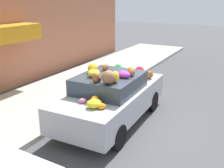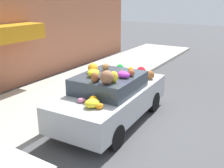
{
  "view_description": "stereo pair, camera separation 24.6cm",
  "coord_description": "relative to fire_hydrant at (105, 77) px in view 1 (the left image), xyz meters",
  "views": [
    {
      "loc": [
        -5.94,
        -3.2,
        3.34
      ],
      "look_at": [
        0.0,
        0.07,
        1.11
      ],
      "focal_mm": 42.0,
      "sensor_mm": 36.0,
      "label": 1
    },
    {
      "loc": [
        -5.82,
        -3.41,
        3.34
      ],
      "look_at": [
        0.0,
        0.07,
        1.11
      ],
      "focal_mm": 42.0,
      "sensor_mm": 36.0,
      "label": 2
    }
  ],
  "objects": [
    {
      "name": "ground_plane",
      "position": [
        -2.25,
        -1.61,
        -0.48
      ],
      "size": [
        60.0,
        60.0,
        0.0
      ],
      "primitive_type": "plane",
      "color": "#4C4C4F"
    },
    {
      "name": "sidewalk_curb",
      "position": [
        -2.25,
        1.09,
        -0.41
      ],
      "size": [
        24.0,
        3.2,
        0.14
      ],
      "color": "#B2ADA3",
      "rests_on": "ground"
    },
    {
      "name": "fire_hydrant",
      "position": [
        0.0,
        0.0,
        0.0
      ],
      "size": [
        0.2,
        0.2,
        0.7
      ],
      "color": "#B2B2B7",
      "rests_on": "sidewalk_curb"
    },
    {
      "name": "art_car",
      "position": [
        -2.26,
        -1.54,
        0.28
      ],
      "size": [
        4.03,
        1.84,
        1.73
      ],
      "rotation": [
        0.0,
        0.0,
        0.03
      ],
      "color": "#B7BABF",
      "rests_on": "ground"
    }
  ]
}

